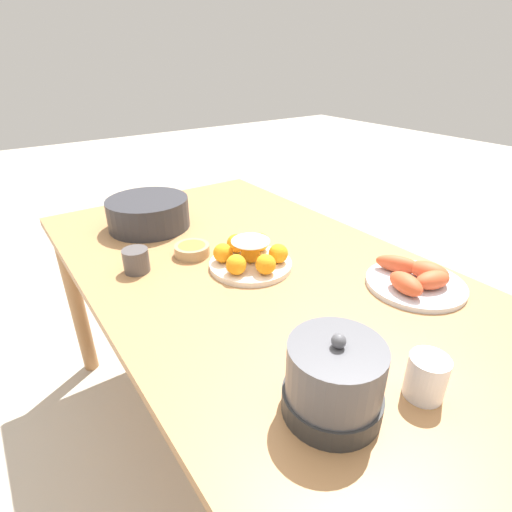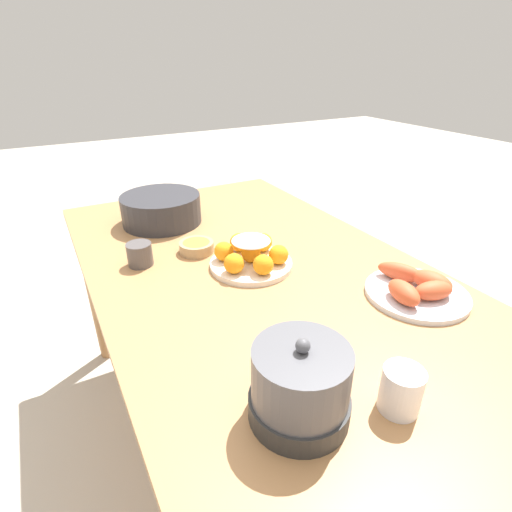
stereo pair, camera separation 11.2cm
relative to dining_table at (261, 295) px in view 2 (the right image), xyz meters
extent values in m
plane|color=#B2A899|center=(0.00, 0.00, -0.63)|extent=(12.00, 12.00, 0.00)
cylinder|color=#A87547|center=(0.75, -0.40, -0.29)|extent=(0.06, 0.06, 0.68)
cylinder|color=#A87547|center=(0.75, 0.40, -0.29)|extent=(0.06, 0.06, 0.68)
cube|color=#A87547|center=(0.00, 0.00, 0.07)|extent=(1.59, 0.89, 0.03)
cylinder|color=silver|center=(0.03, 0.01, 0.09)|extent=(0.24, 0.24, 0.02)
sphere|color=orange|center=(0.11, 0.01, 0.13)|extent=(0.06, 0.06, 0.06)
sphere|color=orange|center=(0.08, 0.08, 0.13)|extent=(0.06, 0.06, 0.06)
sphere|color=orange|center=(0.00, 0.08, 0.13)|extent=(0.06, 0.06, 0.06)
sphere|color=orange|center=(-0.04, 0.02, 0.13)|extent=(0.06, 0.06, 0.06)
sphere|color=orange|center=(-0.01, -0.05, 0.13)|extent=(0.06, 0.06, 0.06)
sphere|color=orange|center=(0.08, -0.05, 0.13)|extent=(0.06, 0.06, 0.06)
ellipsoid|color=white|center=(0.03, 0.01, 0.16)|extent=(0.11, 0.11, 0.02)
sphere|color=orange|center=(0.03, 0.01, 0.13)|extent=(0.06, 0.06, 0.06)
cylinder|color=#2D2D33|center=(0.48, 0.14, 0.13)|extent=(0.28, 0.28, 0.10)
cylinder|color=brown|center=(0.48, 0.14, 0.18)|extent=(0.23, 0.23, 0.01)
cylinder|color=tan|center=(0.20, 0.12, 0.10)|extent=(0.11, 0.11, 0.03)
cylinder|color=olive|center=(0.20, 0.12, 0.11)|extent=(0.08, 0.08, 0.01)
cylinder|color=silver|center=(-0.31, -0.28, 0.09)|extent=(0.26, 0.26, 0.01)
ellipsoid|color=#D1512D|center=(-0.24, -0.29, 0.12)|extent=(0.12, 0.09, 0.05)
ellipsoid|color=#D1512D|center=(-0.32, -0.21, 0.12)|extent=(0.11, 0.07, 0.05)
ellipsoid|color=#D1512D|center=(-0.35, -0.29, 0.12)|extent=(0.08, 0.11, 0.05)
ellipsoid|color=#D1512D|center=(-0.31, -0.32, 0.12)|extent=(0.11, 0.08, 0.05)
cylinder|color=white|center=(-0.54, 0.03, 0.12)|extent=(0.07, 0.07, 0.08)
cylinder|color=#4C4747|center=(0.20, 0.29, 0.12)|extent=(0.07, 0.07, 0.07)
cylinder|color=#2D2D2D|center=(-0.47, 0.19, 0.10)|extent=(0.17, 0.17, 0.04)
cylinder|color=#515156|center=(-0.47, 0.19, 0.17)|extent=(0.16, 0.16, 0.10)
sphere|color=#515156|center=(-0.47, 0.19, 0.23)|extent=(0.02, 0.02, 0.02)
camera|label=1|loc=(-0.80, 0.58, 0.64)|focal=28.00mm
camera|label=2|loc=(-0.86, 0.49, 0.64)|focal=28.00mm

